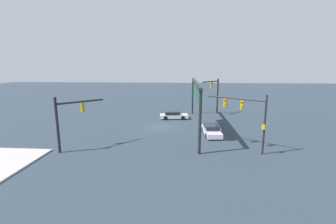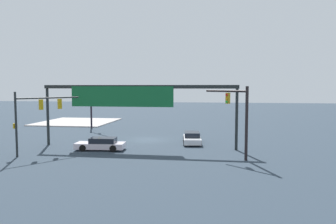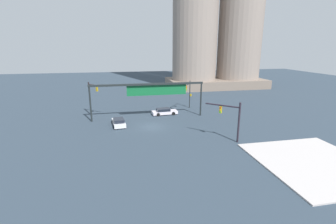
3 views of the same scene
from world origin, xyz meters
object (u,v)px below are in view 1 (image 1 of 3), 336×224
(traffic_signal_near_corner, at_px, (215,91))
(traffic_signal_cross_street, at_px, (247,112))
(traffic_signal_opposite_side, at_px, (68,116))
(sedan_car_approaching, at_px, (211,130))
(sedan_car_waiting_far, at_px, (174,115))

(traffic_signal_near_corner, xyz_separation_m, traffic_signal_cross_street, (18.07, 0.75, -0.14))
(traffic_signal_opposite_side, xyz_separation_m, sedan_car_approaching, (-6.36, 14.74, -2.94))
(sedan_car_approaching, bearing_deg, traffic_signal_cross_street, 23.67)
(traffic_signal_near_corner, xyz_separation_m, sedan_car_approaching, (12.93, -1.99, -3.47))
(sedan_car_approaching, bearing_deg, traffic_signal_opposite_side, -71.04)
(traffic_signal_cross_street, distance_m, sedan_car_approaching, 6.71)
(traffic_signal_near_corner, bearing_deg, sedan_car_waiting_far, -16.51)
(traffic_signal_near_corner, height_order, sedan_car_approaching, traffic_signal_near_corner)
(traffic_signal_near_corner, relative_size, traffic_signal_cross_street, 1.08)
(traffic_signal_opposite_side, bearing_deg, traffic_signal_near_corner, 2.37)
(traffic_signal_near_corner, xyz_separation_m, traffic_signal_opposite_side, (19.29, -16.73, -0.53))
(traffic_signal_opposite_side, height_order, sedan_car_approaching, traffic_signal_opposite_side)
(traffic_signal_opposite_side, bearing_deg, sedan_car_approaching, -23.36)
(traffic_signal_opposite_side, xyz_separation_m, traffic_signal_cross_street, (-1.22, 17.48, 0.40))
(sedan_car_waiting_far, bearing_deg, traffic_signal_cross_street, -66.64)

